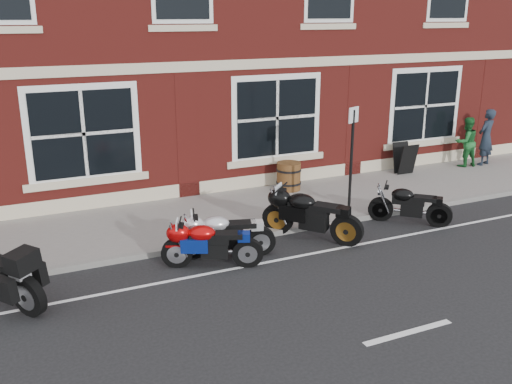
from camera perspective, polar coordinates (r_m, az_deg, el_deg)
ground at (r=11.38m, az=5.41°, el=-6.66°), size 80.00×80.00×0.00m
sidewalk at (r=13.84m, az=-0.76°, el=-1.85°), size 30.00×3.00×0.12m
kerb at (r=12.50m, az=2.18°, el=-4.02°), size 30.00×0.16×0.12m
moto_sport_red at (r=10.83m, az=-4.62°, el=-5.05°), size 1.82×0.89×0.87m
moto_sport_black at (r=12.15m, az=5.45°, el=-2.10°), size 1.53×1.85×1.02m
moto_sport_silver at (r=11.23m, az=-3.30°, el=-4.09°), size 1.95×0.67×0.90m
moto_naked_black at (r=13.48m, az=15.01°, el=-1.10°), size 1.45×1.37×0.84m
pedestrian_left at (r=19.00m, az=22.02°, el=5.11°), size 0.73×0.58×1.74m
pedestrian_right at (r=18.61m, az=20.27°, el=4.72°), size 0.79×0.65×1.52m
a_board_sign at (r=17.27m, az=14.65°, el=3.27°), size 0.55×0.37×0.91m
barrel_planter at (r=15.21m, az=3.29°, el=1.60°), size 0.67×0.67×0.74m
parking_sign at (r=13.26m, az=9.54°, el=3.85°), size 0.34×0.15×2.51m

